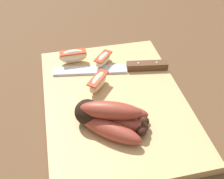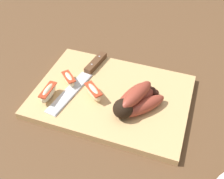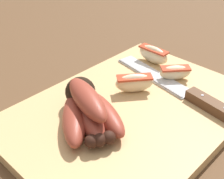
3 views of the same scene
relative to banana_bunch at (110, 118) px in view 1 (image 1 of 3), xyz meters
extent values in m
plane|color=brown|center=(-0.09, 0.03, -0.04)|extent=(6.00, 6.00, 0.00)
cube|color=tan|center=(-0.07, 0.03, -0.03)|extent=(0.42, 0.30, 0.02)
sphere|color=black|center=(-0.02, -0.04, 0.00)|extent=(0.05, 0.05, 0.05)
ellipsoid|color=brown|center=(0.02, 0.00, -0.01)|extent=(0.11, 0.12, 0.03)
sphere|color=black|center=(0.04, 0.05, -0.01)|extent=(0.02, 0.02, 0.02)
ellipsoid|color=brown|center=(0.00, 0.01, -0.01)|extent=(0.09, 0.13, 0.03)
sphere|color=black|center=(0.03, 0.06, -0.01)|extent=(0.02, 0.02, 0.02)
ellipsoid|color=brown|center=(-0.02, 0.02, -0.01)|extent=(0.08, 0.13, 0.03)
sphere|color=black|center=(0.02, 0.06, -0.01)|extent=(0.02, 0.02, 0.02)
ellipsoid|color=brown|center=(0.00, 0.00, 0.02)|extent=(0.08, 0.13, 0.04)
cube|color=silver|center=(-0.18, -0.01, -0.02)|extent=(0.06, 0.18, 0.00)
cube|color=#99999E|center=(-0.17, -0.01, -0.02)|extent=(0.03, 0.17, 0.00)
cube|color=#51331E|center=(-0.16, 0.13, -0.02)|extent=(0.04, 0.10, 0.02)
cylinder|color=#B2B2B7|center=(-0.16, 0.15, -0.01)|extent=(0.01, 0.01, 0.00)
cylinder|color=#B2B2B7|center=(-0.17, 0.11, -0.01)|extent=(0.01, 0.01, 0.00)
ellipsoid|color=beige|center=(-0.20, 0.03, -0.01)|extent=(0.06, 0.06, 0.03)
cube|color=#B2381E|center=(-0.20, 0.03, 0.00)|extent=(0.06, 0.05, 0.00)
ellipsoid|color=beige|center=(-0.12, 0.00, -0.01)|extent=(0.07, 0.06, 0.04)
cube|color=#B2381E|center=(-0.12, 0.00, 0.01)|extent=(0.06, 0.06, 0.00)
ellipsoid|color=beige|center=(-0.23, -0.04, -0.01)|extent=(0.02, 0.07, 0.04)
cube|color=#B2381E|center=(-0.23, -0.04, 0.01)|extent=(0.02, 0.07, 0.00)
camera|label=1|loc=(0.36, -0.08, 0.40)|focal=45.24mm
camera|label=2|loc=(0.10, -0.47, 0.50)|focal=43.50mm
camera|label=3|loc=(0.25, 0.29, 0.29)|focal=49.18mm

